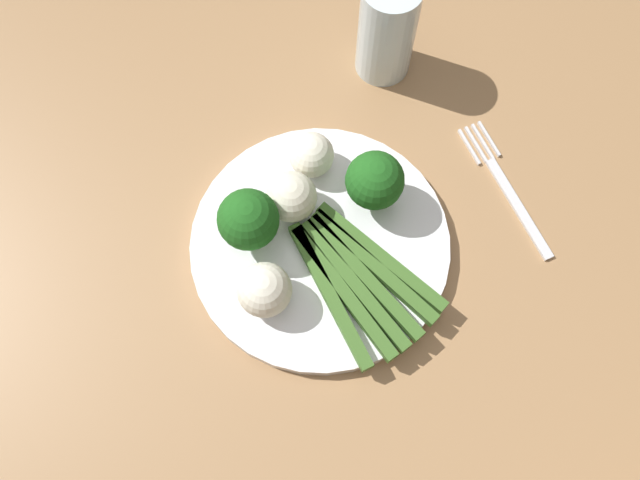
{
  "coord_description": "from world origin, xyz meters",
  "views": [
    {
      "loc": [
        -0.16,
        -0.2,
        1.35
      ],
      "look_at": [
        -0.02,
        -0.03,
        0.77
      ],
      "focal_mm": 35.96,
      "sensor_mm": 36.0,
      "label": 1
    }
  ],
  "objects_px": {
    "plate": "(320,244)",
    "asparagus_bundle": "(357,278)",
    "dining_table": "(324,246)",
    "cauliflower_back": "(291,197)",
    "cauliflower_near_center": "(311,155)",
    "broccoli_left": "(248,220)",
    "water_glass": "(387,29)",
    "fork": "(506,187)",
    "cauliflower_near_fork": "(264,290)",
    "broccoli_right": "(375,181)"
  },
  "relations": [
    {
      "from": "asparagus_bundle",
      "to": "cauliflower_near_center",
      "type": "height_order",
      "value": "cauliflower_near_center"
    },
    {
      "from": "dining_table",
      "to": "plate",
      "type": "relative_size",
      "value": 5.7
    },
    {
      "from": "broccoli_right",
      "to": "water_glass",
      "type": "distance_m",
      "value": 0.17
    },
    {
      "from": "broccoli_left",
      "to": "cauliflower_near_fork",
      "type": "height_order",
      "value": "broccoli_left"
    },
    {
      "from": "broccoli_left",
      "to": "cauliflower_near_fork",
      "type": "distance_m",
      "value": 0.07
    },
    {
      "from": "dining_table",
      "to": "cauliflower_near_fork",
      "type": "xyz_separation_m",
      "value": [
        -0.1,
        -0.04,
        0.13
      ]
    },
    {
      "from": "cauliflower_back",
      "to": "fork",
      "type": "relative_size",
      "value": 0.3
    },
    {
      "from": "broccoli_right",
      "to": "water_glass",
      "type": "bearing_deg",
      "value": 47.67
    },
    {
      "from": "dining_table",
      "to": "asparagus_bundle",
      "type": "xyz_separation_m",
      "value": [
        -0.02,
        -0.08,
        0.11
      ]
    },
    {
      "from": "water_glass",
      "to": "fork",
      "type": "bearing_deg",
      "value": -87.82
    },
    {
      "from": "plate",
      "to": "cauliflower_back",
      "type": "relative_size",
      "value": 5.11
    },
    {
      "from": "asparagus_bundle",
      "to": "plate",
      "type": "bearing_deg",
      "value": -176.81
    },
    {
      "from": "dining_table",
      "to": "cauliflower_near_center",
      "type": "height_order",
      "value": "cauliflower_near_center"
    },
    {
      "from": "cauliflower_near_fork",
      "to": "cauliflower_near_center",
      "type": "height_order",
      "value": "cauliflower_near_fork"
    },
    {
      "from": "cauliflower_near_fork",
      "to": "fork",
      "type": "distance_m",
      "value": 0.27
    },
    {
      "from": "broccoli_left",
      "to": "water_glass",
      "type": "relative_size",
      "value": 0.6
    },
    {
      "from": "cauliflower_back",
      "to": "cauliflower_near_center",
      "type": "height_order",
      "value": "cauliflower_back"
    },
    {
      "from": "cauliflower_back",
      "to": "fork",
      "type": "xyz_separation_m",
      "value": [
        0.19,
        -0.11,
        -0.04
      ]
    },
    {
      "from": "broccoli_right",
      "to": "cauliflower_back",
      "type": "relative_size",
      "value": 1.39
    },
    {
      "from": "dining_table",
      "to": "asparagus_bundle",
      "type": "height_order",
      "value": "asparagus_bundle"
    },
    {
      "from": "broccoli_right",
      "to": "cauliflower_back",
      "type": "xyz_separation_m",
      "value": [
        -0.07,
        0.04,
        -0.01
      ]
    },
    {
      "from": "asparagus_bundle",
      "to": "cauliflower_near_center",
      "type": "relative_size",
      "value": 3.53
    },
    {
      "from": "cauliflower_back",
      "to": "dining_table",
      "type": "bearing_deg",
      "value": -39.31
    },
    {
      "from": "broccoli_left",
      "to": "water_glass",
      "type": "bearing_deg",
      "value": 21.03
    },
    {
      "from": "dining_table",
      "to": "cauliflower_back",
      "type": "relative_size",
      "value": 29.16
    },
    {
      "from": "dining_table",
      "to": "cauliflower_back",
      "type": "bearing_deg",
      "value": 140.69
    },
    {
      "from": "asparagus_bundle",
      "to": "water_glass",
      "type": "distance_m",
      "value": 0.26
    },
    {
      "from": "asparagus_bundle",
      "to": "broccoli_left",
      "type": "height_order",
      "value": "broccoli_left"
    },
    {
      "from": "broccoli_left",
      "to": "cauliflower_near_center",
      "type": "bearing_deg",
      "value": 16.98
    },
    {
      "from": "cauliflower_near_fork",
      "to": "dining_table",
      "type": "bearing_deg",
      "value": 22.35
    },
    {
      "from": "broccoli_left",
      "to": "cauliflower_back",
      "type": "distance_m",
      "value": 0.05
    },
    {
      "from": "plate",
      "to": "broccoli_right",
      "type": "distance_m",
      "value": 0.08
    },
    {
      "from": "fork",
      "to": "water_glass",
      "type": "bearing_deg",
      "value": 14.6
    },
    {
      "from": "asparagus_bundle",
      "to": "cauliflower_near_fork",
      "type": "relative_size",
      "value": 3.14
    },
    {
      "from": "dining_table",
      "to": "broccoli_right",
      "type": "height_order",
      "value": "broccoli_right"
    },
    {
      "from": "broccoli_left",
      "to": "cauliflower_near_fork",
      "type": "bearing_deg",
      "value": -112.6
    },
    {
      "from": "plate",
      "to": "asparagus_bundle",
      "type": "xyz_separation_m",
      "value": [
        0.01,
        -0.05,
        0.01
      ]
    },
    {
      "from": "cauliflower_near_center",
      "to": "cauliflower_near_fork",
      "type": "bearing_deg",
      "value": -143.2
    },
    {
      "from": "cauliflower_near_fork",
      "to": "fork",
      "type": "bearing_deg",
      "value": -9.88
    },
    {
      "from": "cauliflower_near_center",
      "to": "fork",
      "type": "distance_m",
      "value": 0.2
    },
    {
      "from": "water_glass",
      "to": "cauliflower_near_fork",
      "type": "bearing_deg",
      "value": -150.06
    },
    {
      "from": "asparagus_bundle",
      "to": "broccoli_left",
      "type": "bearing_deg",
      "value": -152.91
    },
    {
      "from": "dining_table",
      "to": "cauliflower_near_fork",
      "type": "relative_size",
      "value": 28.45
    },
    {
      "from": "broccoli_right",
      "to": "cauliflower_near_fork",
      "type": "relative_size",
      "value": 1.36
    },
    {
      "from": "cauliflower_back",
      "to": "cauliflower_near_center",
      "type": "bearing_deg",
      "value": 31.48
    },
    {
      "from": "plate",
      "to": "asparagus_bundle",
      "type": "distance_m",
      "value": 0.05
    },
    {
      "from": "plate",
      "to": "cauliflower_near_center",
      "type": "distance_m",
      "value": 0.09
    },
    {
      "from": "cauliflower_near_fork",
      "to": "fork",
      "type": "height_order",
      "value": "cauliflower_near_fork"
    },
    {
      "from": "asparagus_bundle",
      "to": "broccoli_right",
      "type": "bearing_deg",
      "value": 130.45
    },
    {
      "from": "dining_table",
      "to": "cauliflower_back",
      "type": "distance_m",
      "value": 0.14
    }
  ]
}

